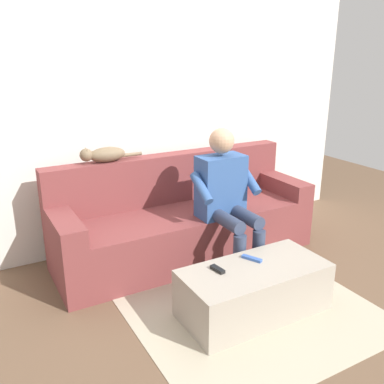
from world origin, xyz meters
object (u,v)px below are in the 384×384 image
coffee_table (254,290)px  remote_black (218,269)px  couch (184,222)px  remote_blue (252,258)px  person_solo_seated (226,194)px  cat_on_backrest (104,155)px

coffee_table → remote_black: 0.32m
remote_black → couch: bearing=-22.7°
couch → remote_blue: bearing=93.0°
coffee_table → remote_blue: size_ratio=6.89×
person_solo_seated → cat_on_backrest: bearing=-38.0°
cat_on_backrest → remote_black: size_ratio=4.56×
cat_on_backrest → remote_black: bearing=107.0°
couch → remote_blue: 0.93m
cat_on_backrest → remote_blue: bearing=119.4°
coffee_table → remote_black: size_ratio=8.86×
coffee_table → person_solo_seated: (-0.19, -0.65, 0.49)m
remote_blue → cat_on_backrest: bearing=-176.6°
remote_black → cat_on_backrest: bearing=9.0°
coffee_table → remote_blue: bearing=-115.6°
remote_black → coffee_table: bearing=-117.5°
couch → coffee_table: bearing=90.0°
couch → person_solo_seated: bearing=115.8°
cat_on_backrest → remote_blue: size_ratio=3.54×
coffee_table → remote_black: remote_black is taller
remote_blue → remote_black: bearing=-113.1°
couch → cat_on_backrest: cat_on_backrest is taller
couch → person_solo_seated: (-0.19, 0.38, 0.35)m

